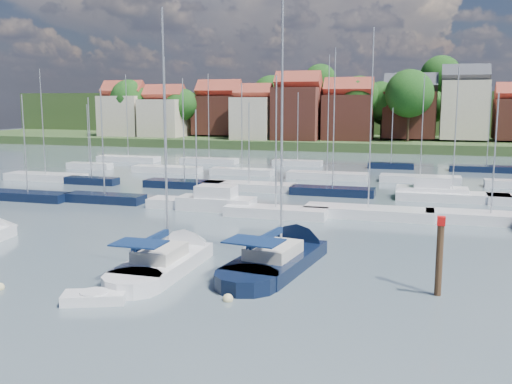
% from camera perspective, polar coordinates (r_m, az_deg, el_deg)
% --- Properties ---
extents(ground, '(260.00, 260.00, 0.00)m').
position_cam_1_polar(ground, '(69.58, 5.95, 0.94)').
color(ground, '#475960').
rests_on(ground, ground).
extents(sailboat_centre, '(3.21, 12.01, 16.28)m').
position_cam_1_polar(sailboat_centre, '(35.27, -8.09, -6.53)').
color(sailboat_centre, silver).
rests_on(sailboat_centre, ground).
extents(sailboat_navy, '(5.34, 13.66, 18.33)m').
position_cam_1_polar(sailboat_navy, '(35.80, 3.27, -6.23)').
color(sailboat_navy, black).
rests_on(sailboat_navy, ground).
extents(tender, '(3.34, 2.44, 0.66)m').
position_cam_1_polar(tender, '(29.54, -15.88, -10.11)').
color(tender, silver).
rests_on(tender, ground).
extents(timber_piling, '(0.40, 0.40, 6.34)m').
position_cam_1_polar(timber_piling, '(30.63, 17.78, -7.92)').
color(timber_piling, '#4C331E').
rests_on(timber_piling, ground).
extents(buoy_b, '(0.49, 0.49, 0.49)m').
position_cam_1_polar(buoy_b, '(33.27, -24.23, -8.86)').
color(buoy_b, beige).
rests_on(buoy_b, ground).
extents(buoy_c, '(0.50, 0.50, 0.50)m').
position_cam_1_polar(buoy_c, '(32.47, -14.37, -8.76)').
color(buoy_c, '#D85914').
rests_on(buoy_c, ground).
extents(buoy_d, '(0.53, 0.53, 0.53)m').
position_cam_1_polar(buoy_d, '(28.77, -2.83, -10.82)').
color(buoy_d, beige).
rests_on(buoy_d, ground).
extents(buoy_e, '(0.50, 0.50, 0.50)m').
position_cam_1_polar(buoy_e, '(36.16, -0.00, -6.63)').
color(buoy_e, beige).
rests_on(buoy_e, ground).
extents(marina_field, '(79.62, 41.41, 15.93)m').
position_cam_1_polar(marina_field, '(64.46, 6.81, 0.67)').
color(marina_field, silver).
rests_on(marina_field, ground).
extents(far_shore_town, '(212.46, 90.00, 22.27)m').
position_cam_1_polar(far_shore_town, '(160.80, 13.00, 7.00)').
color(far_shore_town, '#374B25').
rests_on(far_shore_town, ground).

